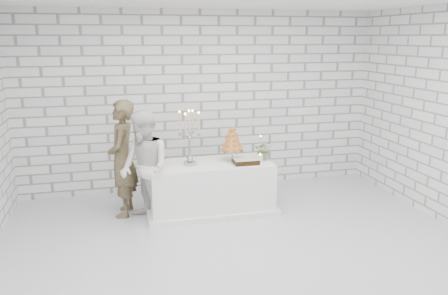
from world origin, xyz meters
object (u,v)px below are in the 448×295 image
(candelabra, at_px, (189,138))
(croquembouche, at_px, (232,143))
(cake_table, at_px, (211,187))
(bride, at_px, (145,168))
(groom, at_px, (122,159))

(candelabra, distance_m, croquembouche, 0.67)
(cake_table, bearing_deg, bride, -167.40)
(bride, distance_m, candelabra, 0.77)
(candelabra, bearing_deg, groom, 167.07)
(groom, bearing_deg, croquembouche, 94.34)
(groom, relative_size, candelabra, 2.10)
(cake_table, distance_m, bride, 1.09)
(bride, xyz_separation_m, croquembouche, (1.32, 0.26, 0.21))
(croquembouche, bearing_deg, groom, 175.11)
(croquembouche, bearing_deg, cake_table, -172.70)
(bride, relative_size, candelabra, 1.98)
(cake_table, xyz_separation_m, croquembouche, (0.34, 0.04, 0.64))
(candelabra, bearing_deg, croquembouche, 7.06)
(bride, height_order, candelabra, bride)
(croquembouche, bearing_deg, bride, -168.75)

